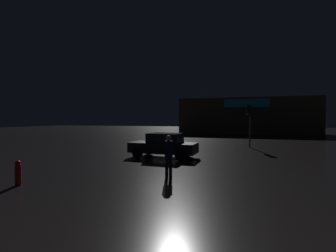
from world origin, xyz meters
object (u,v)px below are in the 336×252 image
object	(u,v)px
store_building	(246,116)
traffic_signal_opposite	(249,116)
car_near	(164,145)
pedestrian	(169,153)
fire_hydrant	(18,173)

from	to	relation	value
store_building	traffic_signal_opposite	distance (m)	22.72
traffic_signal_opposite	car_near	world-z (taller)	traffic_signal_opposite
car_near	pedestrian	world-z (taller)	pedestrian
store_building	fire_hydrant	bearing A→B (deg)	-103.11
pedestrian	traffic_signal_opposite	bearing A→B (deg)	73.60
traffic_signal_opposite	car_near	size ratio (longest dim) A/B	0.84
traffic_signal_opposite	pedestrian	distance (m)	12.71
store_building	fire_hydrant	xyz separation A→B (m)	(-8.74, -37.52, -2.47)
pedestrian	fire_hydrant	world-z (taller)	pedestrian
store_building	car_near	xyz separation A→B (m)	(-5.52, -29.80, -2.14)
store_building	car_near	world-z (taller)	store_building
car_near	fire_hydrant	size ratio (longest dim) A/B	4.69
traffic_signal_opposite	pedestrian	xyz separation A→B (m)	(-3.56, -12.09, -1.66)
store_building	fire_hydrant	size ratio (longest dim) A/B	23.28
store_building	pedestrian	distance (m)	35.06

